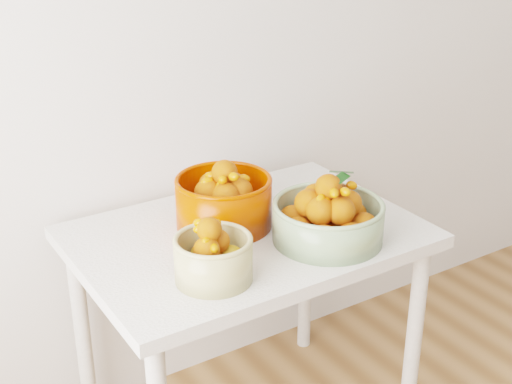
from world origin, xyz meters
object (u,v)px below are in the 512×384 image
bowl_green (328,218)px  bowl_orange (223,200)px  table (247,259)px  bowl_cream (213,257)px

bowl_green → bowl_orange: (-0.20, 0.24, 0.01)m
table → bowl_cream: bowl_cream is taller
bowl_green → bowl_orange: bowl_orange is taller
table → bowl_cream: size_ratio=3.73×
bowl_orange → table: bearing=-60.8°
table → bowl_green: (0.17, -0.17, 0.17)m
table → bowl_orange: bowl_orange is taller
table → bowl_cream: bearing=-139.3°
bowl_green → bowl_orange: bearing=130.3°
bowl_cream → bowl_orange: size_ratio=0.71×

